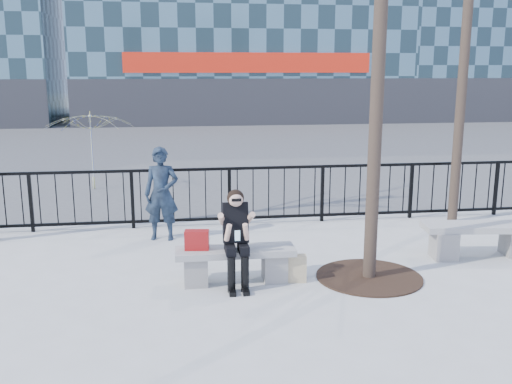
{
  "coord_description": "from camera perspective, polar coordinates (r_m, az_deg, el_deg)",
  "views": [
    {
      "loc": [
        -0.75,
        -7.47,
        2.91
      ],
      "look_at": [
        0.4,
        0.8,
        1.1
      ],
      "focal_mm": 40.0,
      "sensor_mm": 36.0,
      "label": 1
    }
  ],
  "objects": [
    {
      "name": "ground",
      "position": [
        8.05,
        -2.06,
        -8.96
      ],
      "size": [
        120.0,
        120.0,
        0.0
      ],
      "primitive_type": "plane",
      "color": "#A7A7A1",
      "rests_on": "ground"
    },
    {
      "name": "street_surface",
      "position": [
        22.67,
        -5.99,
        4.82
      ],
      "size": [
        60.0,
        23.0,
        0.01
      ],
      "primitive_type": "cube",
      "color": "#474747",
      "rests_on": "ground"
    },
    {
      "name": "railing",
      "position": [
        10.76,
        -3.73,
        -0.44
      ],
      "size": [
        14.0,
        0.06,
        1.1
      ],
      "color": "black",
      "rests_on": "ground"
    },
    {
      "name": "tree_grate",
      "position": [
        8.35,
        11.23,
        -8.32
      ],
      "size": [
        1.5,
        1.5,
        0.02
      ],
      "primitive_type": "cylinder",
      "color": "black",
      "rests_on": "ground"
    },
    {
      "name": "bench_main",
      "position": [
        7.95,
        -2.07,
        -6.94
      ],
      "size": [
        1.65,
        0.46,
        0.49
      ],
      "color": "slate",
      "rests_on": "ground"
    },
    {
      "name": "bench_second",
      "position": [
        9.65,
        21.52,
        -4.17
      ],
      "size": [
        1.8,
        0.5,
        0.53
      ],
      "rotation": [
        0.0,
        0.0,
        -0.12
      ],
      "color": "slate",
      "rests_on": "ground"
    },
    {
      "name": "seated_woman",
      "position": [
        7.68,
        -1.97,
        -4.73
      ],
      "size": [
        0.5,
        0.64,
        1.34
      ],
      "color": "black",
      "rests_on": "ground"
    },
    {
      "name": "handbag",
      "position": [
        7.84,
        -5.93,
        -4.8
      ],
      "size": [
        0.35,
        0.2,
        0.27
      ],
      "primitive_type": "cube",
      "rotation": [
        0.0,
        0.0,
        -0.13
      ],
      "color": "maroon",
      "rests_on": "bench_main"
    },
    {
      "name": "shopping_bag",
      "position": [
        8.01,
        3.58,
        -7.64
      ],
      "size": [
        0.42,
        0.19,
        0.38
      ],
      "primitive_type": "cube",
      "rotation": [
        0.0,
        0.0,
        -0.1
      ],
      "color": "beige",
      "rests_on": "ground"
    },
    {
      "name": "standing_man",
      "position": [
        9.91,
        -9.43,
        -0.18
      ],
      "size": [
        0.65,
        0.48,
        1.62
      ],
      "primitive_type": "imported",
      "rotation": [
        0.0,
        0.0,
        -0.16
      ],
      "color": "black",
      "rests_on": "ground"
    },
    {
      "name": "vendor_umbrella",
      "position": [
        14.36,
        -16.18,
        3.96
      ],
      "size": [
        2.73,
        2.76,
        1.92
      ],
      "primitive_type": "imported",
      "rotation": [
        0.0,
        0.0,
        -0.37
      ],
      "color": "#FAF337",
      "rests_on": "ground"
    }
  ]
}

